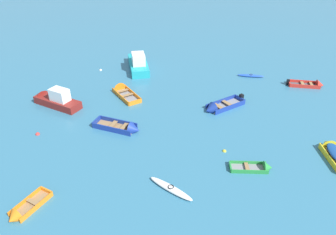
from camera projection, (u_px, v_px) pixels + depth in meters
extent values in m
cube|color=gray|center=(127.00, 96.00, 34.11)|extent=(3.65, 3.77, 0.11)
cube|color=orange|center=(120.00, 97.00, 33.69)|extent=(2.82, 3.01, 0.44)
cube|color=orange|center=(133.00, 93.00, 34.37)|extent=(2.82, 3.01, 0.44)
cube|color=orange|center=(135.00, 102.00, 32.58)|extent=(1.17, 1.10, 0.44)
cone|color=orange|center=(118.00, 87.00, 35.52)|extent=(1.67, 1.64, 1.42)
cube|color=#937047|center=(127.00, 95.00, 33.83)|extent=(1.26, 1.21, 0.03)
cube|color=#937047|center=(123.00, 91.00, 34.67)|extent=(1.26, 1.21, 0.03)
cube|color=gray|center=(225.00, 106.00, 32.26)|extent=(3.72, 3.65, 0.12)
cube|color=navy|center=(231.00, 107.00, 31.64)|extent=(2.96, 2.84, 0.49)
cube|color=navy|center=(221.00, 102.00, 32.68)|extent=(2.96, 2.84, 0.49)
cube|color=navy|center=(240.00, 99.00, 33.10)|extent=(1.10, 1.13, 0.49)
cone|color=navy|center=(210.00, 110.00, 31.17)|extent=(1.63, 1.64, 1.40)
cube|color=#937047|center=(227.00, 103.00, 32.21)|extent=(1.20, 1.23, 0.03)
cube|color=#937047|center=(218.00, 106.00, 31.66)|extent=(1.20, 1.23, 0.03)
cube|color=black|center=(241.00, 97.00, 33.09)|extent=(0.53, 0.53, 0.69)
ellipsoid|color=white|center=(171.00, 188.00, 22.07)|extent=(3.53, 2.26, 0.33)
torus|color=black|center=(171.00, 187.00, 21.99)|extent=(0.61, 0.61, 0.07)
cube|color=maroon|center=(58.00, 102.00, 32.24)|extent=(5.38, 3.14, 0.77)
cone|color=maroon|center=(39.00, 96.00, 33.30)|extent=(1.40, 1.61, 1.36)
cube|color=white|center=(60.00, 95.00, 31.50)|extent=(2.12, 1.68, 1.23)
cube|color=black|center=(53.00, 91.00, 31.71)|extent=(0.49, 1.10, 0.54)
cube|color=#4C4C51|center=(304.00, 85.00, 36.39)|extent=(3.21, 1.23, 0.10)
cube|color=red|center=(303.00, 82.00, 36.84)|extent=(3.33, 0.13, 0.41)
cube|color=red|center=(305.00, 87.00, 35.78)|extent=(3.33, 0.13, 0.41)
cube|color=red|center=(289.00, 83.00, 36.54)|extent=(0.15, 1.23, 0.41)
cone|color=red|center=(320.00, 85.00, 36.05)|extent=(0.78, 1.22, 1.20)
cube|color=#937047|center=(303.00, 83.00, 36.29)|extent=(0.36, 1.13, 0.03)
cube|color=#937047|center=(311.00, 84.00, 36.15)|extent=(0.36, 1.13, 0.03)
cube|color=black|center=(288.00, 82.00, 36.49)|extent=(0.32, 0.33, 0.58)
ellipsoid|color=blue|center=(251.00, 76.00, 38.49)|extent=(3.19, 0.57, 0.29)
torus|color=black|center=(251.00, 75.00, 38.42)|extent=(0.39, 0.39, 0.06)
cube|color=teal|center=(138.00, 65.00, 40.44)|extent=(4.25, 6.64, 0.94)
cone|color=teal|center=(136.00, 56.00, 43.16)|extent=(2.14, 1.82, 1.81)
cube|color=white|center=(138.00, 59.00, 39.33)|extent=(2.25, 2.67, 1.29)
cube|color=black|center=(138.00, 54.00, 40.04)|extent=(1.44, 0.70, 0.57)
cube|color=gray|center=(248.00, 168.00, 24.06)|extent=(2.78, 1.35, 0.08)
cube|color=#288C3D|center=(248.00, 163.00, 24.44)|extent=(2.77, 0.46, 0.33)
cube|color=#288C3D|center=(250.00, 172.00, 23.55)|extent=(2.77, 0.46, 0.33)
cube|color=#288C3D|center=(230.00, 167.00, 24.04)|extent=(0.25, 1.03, 0.33)
cone|color=#288C3D|center=(268.00, 168.00, 23.93)|extent=(0.77, 1.08, 1.00)
cube|color=#937047|center=(247.00, 167.00, 23.96)|extent=(0.42, 0.97, 0.03)
cube|color=beige|center=(336.00, 160.00, 24.92)|extent=(1.92, 3.48, 0.12)
cube|color=yellow|center=(329.00, 158.00, 24.81)|extent=(0.80, 3.38, 0.47)
cone|color=yellow|center=(327.00, 144.00, 26.34)|extent=(1.42, 1.04, 1.29)
cube|color=#937047|center=(333.00, 151.00, 25.48)|extent=(1.25, 0.60, 0.03)
cube|color=#99754C|center=(32.00, 205.00, 20.90)|extent=(1.77, 2.77, 0.09)
cube|color=orange|center=(37.00, 207.00, 20.60)|extent=(0.90, 2.59, 0.37)
cube|color=orange|center=(25.00, 201.00, 21.05)|extent=(0.90, 2.59, 0.37)
cube|color=orange|center=(47.00, 191.00, 21.84)|extent=(1.05, 0.44, 0.37)
cone|color=orange|center=(13.00, 219.00, 19.76)|extent=(1.19, 0.91, 1.05)
cube|color=#937047|center=(33.00, 202.00, 20.89)|extent=(1.02, 0.57, 0.03)
cube|color=#99754C|center=(115.00, 127.00, 28.85)|extent=(3.89, 1.94, 0.13)
cube|color=navy|center=(118.00, 122.00, 29.29)|extent=(3.83, 0.79, 0.54)
cube|color=navy|center=(111.00, 130.00, 28.20)|extent=(3.83, 0.79, 0.54)
cube|color=navy|center=(96.00, 122.00, 29.33)|extent=(0.38, 1.35, 0.54)
cone|color=navy|center=(135.00, 130.00, 28.12)|extent=(1.11, 1.45, 1.31)
cube|color=#937047|center=(113.00, 124.00, 28.75)|extent=(0.62, 1.28, 0.03)
cube|color=#937047|center=(124.00, 127.00, 28.41)|extent=(0.62, 1.28, 0.03)
sphere|color=red|center=(38.00, 134.00, 28.02)|extent=(0.37, 0.37, 0.37)
sphere|color=yellow|center=(224.00, 151.00, 25.94)|extent=(0.32, 0.32, 0.32)
sphere|color=silver|center=(101.00, 70.00, 40.28)|extent=(0.34, 0.34, 0.34)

